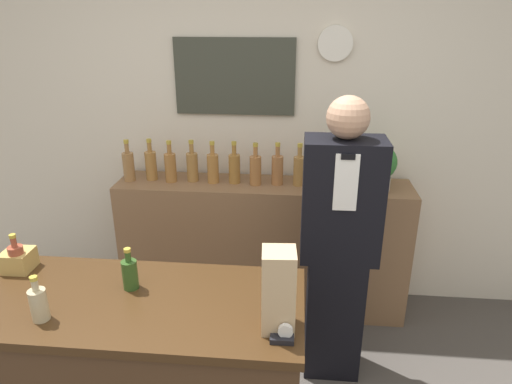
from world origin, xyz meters
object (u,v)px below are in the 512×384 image
potted_plant (379,166)px  paper_bag (278,291)px  shopkeeper (338,247)px  tape_dispenser (283,335)px

potted_plant → paper_bag: size_ratio=0.91×
shopkeeper → tape_dispenser: bearing=-106.8°
potted_plant → paper_bag: 1.54m
shopkeeper → tape_dispenser: (-0.28, -0.91, 0.11)m
potted_plant → paper_bag: potted_plant is taller
shopkeeper → potted_plant: shopkeeper is taller
shopkeeper → potted_plant: bearing=64.1°
potted_plant → shopkeeper: bearing=-115.9°
potted_plant → tape_dispenser: size_ratio=3.42×
potted_plant → tape_dispenser: (-0.56, -1.49, -0.19)m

